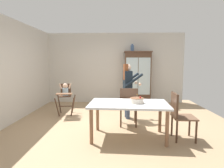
{
  "coord_description": "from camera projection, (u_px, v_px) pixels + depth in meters",
  "views": [
    {
      "loc": [
        0.11,
        -4.57,
        1.57
      ],
      "look_at": [
        -0.05,
        0.7,
        0.95
      ],
      "focal_mm": 29.39,
      "sensor_mm": 36.0,
      "label": 1
    }
  ],
  "objects": [
    {
      "name": "wall_left",
      "position": [
        10.0,
        71.0,
        4.65
      ],
      "size": [
        0.06,
        5.32,
        2.7
      ],
      "primitive_type": "cube",
      "color": "beige",
      "rests_on": "ground_plane"
    },
    {
      "name": "high_chair_with_toddler",
      "position": [
        65.0,
        93.0,
        5.51
      ],
      "size": [
        0.66,
        0.75,
        0.95
      ],
      "rotation": [
        0.0,
        0.0,
        0.16
      ],
      "color": "#4C3323",
      "rests_on": "ground_plane"
    },
    {
      "name": "china_cabinet",
      "position": [
        137.0,
        78.0,
        6.93
      ],
      "size": [
        1.02,
        0.48,
        1.98
      ],
      "color": "#4C3323",
      "rests_on": "ground_plane"
    },
    {
      "name": "birthday_cake",
      "position": [
        137.0,
        100.0,
        3.77
      ],
      "size": [
        0.28,
        0.28,
        0.19
      ],
      "color": "beige",
      "rests_on": "dining_table"
    },
    {
      "name": "ceramic_vase",
      "position": [
        132.0,
        48.0,
        6.82
      ],
      "size": [
        0.13,
        0.13,
        0.27
      ],
      "color": "#3D567F",
      "rests_on": "china_cabinet"
    },
    {
      "name": "adult_person",
      "position": [
        128.0,
        84.0,
        5.12
      ],
      "size": [
        0.56,
        0.54,
        1.53
      ],
      "rotation": [
        0.0,
        0.0,
        1.73
      ],
      "color": "#3D4C6B",
      "rests_on": "ground_plane"
    },
    {
      "name": "dining_chair_right_end",
      "position": [
        179.0,
        113.0,
        3.71
      ],
      "size": [
        0.45,
        0.45,
        0.96
      ],
      "rotation": [
        0.0,
        0.0,
        1.54
      ],
      "color": "#4C3323",
      "rests_on": "ground_plane"
    },
    {
      "name": "dining_chair_far_side",
      "position": [
        128.0,
        104.0,
        4.47
      ],
      "size": [
        0.45,
        0.45,
        0.96
      ],
      "rotation": [
        0.0,
        0.0,
        3.12
      ],
      "color": "#4C3323",
      "rests_on": "ground_plane"
    },
    {
      "name": "wall_back",
      "position": [
        115.0,
        68.0,
        7.18
      ],
      "size": [
        5.32,
        0.06,
        2.7
      ],
      "primitive_type": "cube",
      "color": "beige",
      "rests_on": "ground_plane"
    },
    {
      "name": "dining_table",
      "position": [
        129.0,
        107.0,
        3.79
      ],
      "size": [
        1.65,
        1.01,
        0.74
      ],
      "color": "silver",
      "rests_on": "ground_plane"
    },
    {
      "name": "ground_plane",
      "position": [
        113.0,
        124.0,
        4.73
      ],
      "size": [
        6.24,
        6.24,
        0.0
      ],
      "primitive_type": "plane",
      "color": "tan"
    }
  ]
}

